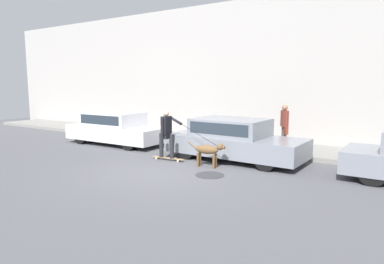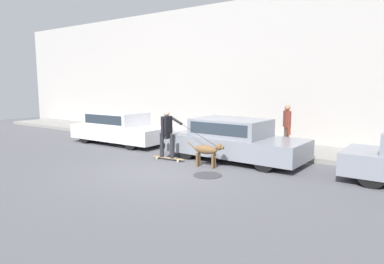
{
  "view_description": "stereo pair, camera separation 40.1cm",
  "coord_description": "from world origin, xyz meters",
  "px_view_note": "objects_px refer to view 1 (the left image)",
  "views": [
    {
      "loc": [
        5.8,
        -7.38,
        2.43
      ],
      "look_at": [
        -0.0,
        1.44,
        0.95
      ],
      "focal_mm": 32.0,
      "sensor_mm": 36.0,
      "label": 1
    },
    {
      "loc": [
        6.13,
        -7.16,
        2.43
      ],
      "look_at": [
        -0.0,
        1.44,
        0.95
      ],
      "focal_mm": 32.0,
      "sensor_mm": 36.0,
      "label": 2
    }
  ],
  "objects_px": {
    "parked_car_1": "(234,140)",
    "pedestrian_with_bag": "(284,124)",
    "dog": "(208,150)",
    "skateboarder": "(167,132)",
    "parked_car_0": "(115,129)"
  },
  "relations": [
    {
      "from": "dog",
      "to": "skateboarder",
      "type": "distance_m",
      "value": 1.65
    },
    {
      "from": "parked_car_1",
      "to": "pedestrian_with_bag",
      "type": "distance_m",
      "value": 2.3
    },
    {
      "from": "parked_car_0",
      "to": "pedestrian_with_bag",
      "type": "relative_size",
      "value": 2.73
    },
    {
      "from": "dog",
      "to": "skateboarder",
      "type": "relative_size",
      "value": 0.48
    },
    {
      "from": "parked_car_0",
      "to": "skateboarder",
      "type": "xyz_separation_m",
      "value": [
        3.59,
        -1.24,
        0.28
      ]
    },
    {
      "from": "parked_car_1",
      "to": "pedestrian_with_bag",
      "type": "height_order",
      "value": "pedestrian_with_bag"
    },
    {
      "from": "parked_car_1",
      "to": "pedestrian_with_bag",
      "type": "xyz_separation_m",
      "value": [
        0.98,
        2.04,
        0.38
      ]
    },
    {
      "from": "parked_car_0",
      "to": "dog",
      "type": "bearing_deg",
      "value": -15.48
    },
    {
      "from": "parked_car_0",
      "to": "pedestrian_with_bag",
      "type": "xyz_separation_m",
      "value": [
        6.32,
        2.05,
        0.39
      ]
    },
    {
      "from": "dog",
      "to": "pedestrian_with_bag",
      "type": "height_order",
      "value": "pedestrian_with_bag"
    },
    {
      "from": "parked_car_0",
      "to": "parked_car_1",
      "type": "bearing_deg",
      "value": -1.13
    },
    {
      "from": "skateboarder",
      "to": "pedestrian_with_bag",
      "type": "distance_m",
      "value": 4.27
    },
    {
      "from": "dog",
      "to": "pedestrian_with_bag",
      "type": "xyz_separation_m",
      "value": [
        1.14,
        3.37,
        0.52
      ]
    },
    {
      "from": "parked_car_1",
      "to": "skateboarder",
      "type": "height_order",
      "value": "skateboarder"
    },
    {
      "from": "parked_car_0",
      "to": "skateboarder",
      "type": "bearing_deg",
      "value": -20.19
    }
  ]
}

